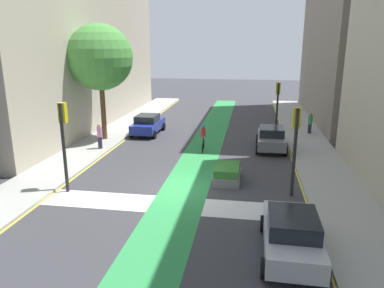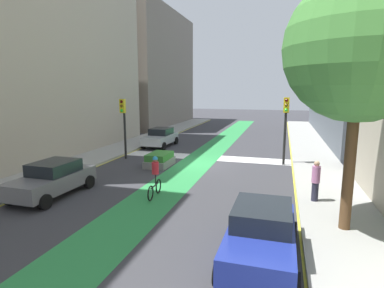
% 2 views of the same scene
% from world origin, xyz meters
% --- Properties ---
extents(ground_plane, '(120.00, 120.00, 0.00)m').
position_xyz_m(ground_plane, '(0.00, 0.00, 0.00)').
color(ground_plane, '#38383D').
extents(bike_lane_paint, '(2.40, 60.00, 0.01)m').
position_xyz_m(bike_lane_paint, '(0.19, 0.00, 0.00)').
color(bike_lane_paint, '#2D8C47').
rests_on(bike_lane_paint, ground_plane).
extents(crosswalk_band, '(12.00, 1.80, 0.01)m').
position_xyz_m(crosswalk_band, '(0.00, -2.00, 0.00)').
color(crosswalk_band, silver).
rests_on(crosswalk_band, ground_plane).
extents(sidewalk_left, '(3.00, 60.00, 0.15)m').
position_xyz_m(sidewalk_left, '(-7.50, 0.00, 0.07)').
color(sidewalk_left, '#9E9E99').
rests_on(sidewalk_left, ground_plane).
extents(curb_stripe_left, '(0.16, 60.00, 0.01)m').
position_xyz_m(curb_stripe_left, '(-6.00, 0.00, 0.01)').
color(curb_stripe_left, yellow).
rests_on(curb_stripe_left, ground_plane).
extents(sidewalk_right, '(3.00, 60.00, 0.15)m').
position_xyz_m(sidewalk_right, '(7.50, 0.00, 0.07)').
color(sidewalk_right, '#9E9E99').
rests_on(sidewalk_right, ground_plane).
extents(curb_stripe_right, '(0.16, 60.00, 0.01)m').
position_xyz_m(curb_stripe_right, '(6.00, 0.00, 0.01)').
color(curb_stripe_right, yellow).
rests_on(curb_stripe_right, ground_plane).
extents(traffic_signal_near_right, '(0.35, 0.52, 4.20)m').
position_xyz_m(traffic_signal_near_right, '(5.36, 0.05, 2.94)').
color(traffic_signal_near_right, black).
rests_on(traffic_signal_near_right, ground_plane).
extents(traffic_signal_near_left, '(0.35, 0.52, 4.35)m').
position_xyz_m(traffic_signal_near_left, '(-5.41, -1.15, 3.04)').
color(traffic_signal_near_left, black).
rests_on(traffic_signal_near_left, ground_plane).
extents(traffic_signal_far_right, '(0.35, 0.52, 3.97)m').
position_xyz_m(traffic_signal_far_right, '(5.44, 13.84, 2.79)').
color(traffic_signal_far_right, black).
rests_on(traffic_signal_far_right, ground_plane).
extents(car_grey_right_far, '(2.09, 4.24, 1.57)m').
position_xyz_m(car_grey_right_far, '(4.76, 7.98, 0.80)').
color(car_grey_right_far, slate).
rests_on(car_grey_right_far, ground_plane).
extents(car_blue_left_far, '(2.05, 4.21, 1.57)m').
position_xyz_m(car_blue_left_far, '(-4.78, 10.94, 0.80)').
color(car_blue_left_far, navy).
rests_on(car_blue_left_far, ground_plane).
extents(car_silver_right_near, '(2.07, 4.23, 1.57)m').
position_xyz_m(car_silver_right_near, '(4.80, -5.31, 0.80)').
color(car_silver_right_near, '#B2B7BF').
rests_on(car_silver_right_near, ground_plane).
extents(cyclist_in_lane, '(0.32, 1.73, 1.86)m').
position_xyz_m(cyclist_in_lane, '(0.22, 6.77, 0.97)').
color(cyclist_in_lane, black).
rests_on(cyclist_in_lane, ground_plane).
extents(pedestrian_sidewalk_right_a, '(0.34, 0.34, 1.63)m').
position_xyz_m(pedestrian_sidewalk_right_a, '(7.97, 12.60, 0.98)').
color(pedestrian_sidewalk_right_a, '#262638').
rests_on(pedestrian_sidewalk_right_a, sidewalk_right).
extents(pedestrian_sidewalk_left_a, '(0.34, 0.34, 1.74)m').
position_xyz_m(pedestrian_sidewalk_left_a, '(-6.68, 5.80, 1.04)').
color(pedestrian_sidewalk_left_a, '#262638').
rests_on(pedestrian_sidewalk_left_a, sidewalk_left).
extents(street_tree_near, '(4.67, 4.67, 8.27)m').
position_xyz_m(street_tree_near, '(-7.40, 8.38, 6.07)').
color(street_tree_near, brown).
rests_on(street_tree_near, sidewalk_left).
extents(median_planter, '(1.38, 2.20, 0.85)m').
position_xyz_m(median_planter, '(2.19, 1.37, 0.40)').
color(median_planter, slate).
rests_on(median_planter, ground_plane).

